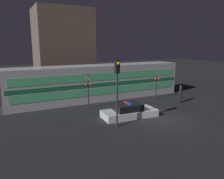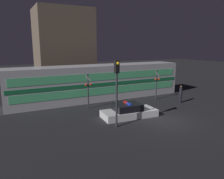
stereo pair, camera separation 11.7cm
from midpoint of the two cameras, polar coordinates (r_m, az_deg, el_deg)
name	(u,v)px [view 2 (the right image)]	position (r m, az deg, el deg)	size (l,w,h in m)	color
ground_plane	(164,121)	(18.15, 13.71, -7.89)	(120.00, 120.00, 0.00)	black
train	(99,82)	(24.20, -3.29, 1.91)	(19.44, 3.02, 3.79)	silver
police_car	(129,111)	(18.48, 4.55, -5.73)	(4.74, 2.27, 1.26)	silver
pedestrian	(181,94)	(23.87, 17.65, -1.10)	(0.31, 0.31, 1.82)	black
crossing_signal_near	(157,83)	(24.48, 11.74, 1.71)	(0.68, 0.29, 3.26)	#2D2D33
crossing_signal_far	(88,89)	(20.52, -6.08, 0.10)	(0.68, 0.29, 3.32)	#2D2D33
traffic_light_corner	(117,83)	(15.48, 1.47, 1.77)	(0.30, 0.46, 4.90)	#2D2D33
building_left	(64,49)	(32.07, -12.41, 10.35)	(7.47, 6.32, 10.84)	brown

